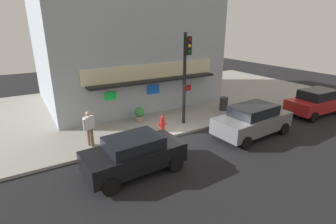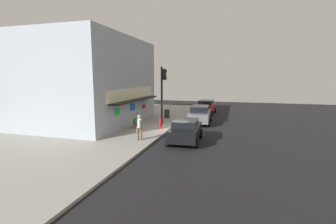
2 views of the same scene
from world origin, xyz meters
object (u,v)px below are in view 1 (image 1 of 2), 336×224
pedestrian (89,127)px  parked_car_black (134,154)px  fire_hydrant (162,124)px  parked_car_red (316,102)px  traffic_light (186,67)px  potted_plant_by_doorway (140,114)px  parked_car_grey (252,120)px  trash_can (224,104)px

pedestrian → parked_car_black: (0.94, -2.98, -0.31)m
fire_hydrant → parked_car_black: size_ratio=0.22×
parked_car_red → parked_car_black: 13.14m
traffic_light → fire_hydrant: size_ratio=5.85×
fire_hydrant → potted_plant_by_doorway: bearing=103.0°
parked_car_grey → pedestrian: bearing=159.6°
pedestrian → parked_car_black: 3.14m
potted_plant_by_doorway → parked_car_grey: bearing=-46.3°
fire_hydrant → parked_car_grey: bearing=-34.0°
parked_car_red → parked_car_black: size_ratio=1.05×
pedestrian → parked_car_red: bearing=-10.9°
fire_hydrant → trash_can: (5.37, 1.01, 0.01)m
potted_plant_by_doorway → traffic_light: bearing=-38.2°
parked_car_grey → parked_car_black: bearing=-179.4°
pedestrian → potted_plant_by_doorway: 3.83m
traffic_light → fire_hydrant: (-1.66, -0.28, -2.87)m
traffic_light → parked_car_grey: size_ratio=1.14×
parked_car_red → fire_hydrant: bearing=166.4°
pedestrian → potted_plant_by_doorway: pedestrian is taller
trash_can → potted_plant_by_doorway: (-5.81, 0.94, 0.04)m
fire_hydrant → trash_can: bearing=10.6°
traffic_light → pedestrian: size_ratio=2.95×
potted_plant_by_doorway → parked_car_black: bearing=-117.5°
pedestrian → parked_car_black: size_ratio=0.43×
trash_can → parked_car_grey: parked_car_grey is taller
parked_car_red → parked_car_grey: bearing=-178.2°
parked_car_black → parked_car_grey: bearing=0.6°
trash_can → parked_car_grey: (-1.40, -3.68, 0.29)m
traffic_light → parked_car_red: 9.38m
fire_hydrant → potted_plant_by_doorway: (-0.45, 1.95, 0.05)m
traffic_light → trash_can: (3.70, 0.72, -2.85)m
fire_hydrant → trash_can: trash_can is taller
parked_car_black → trash_can: bearing=24.5°
potted_plant_by_doorway → parked_car_black: 5.30m
traffic_light → potted_plant_by_doorway: 3.89m
fire_hydrant → potted_plant_by_doorway: potted_plant_by_doorway is taller
traffic_light → parked_car_red: (8.58, -2.76, -2.58)m
trash_can → pedestrian: bearing=-175.1°
trash_can → parked_car_grey: bearing=-110.8°
traffic_light → parked_car_grey: 4.54m
fire_hydrant → pedestrian: pedestrian is taller
traffic_light → pedestrian: (-5.50, -0.06, -2.32)m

